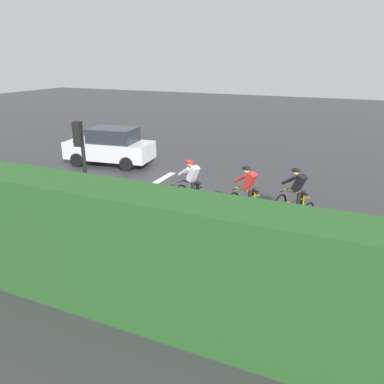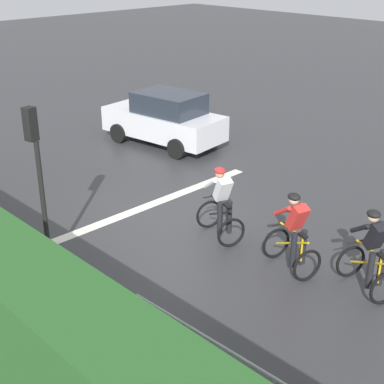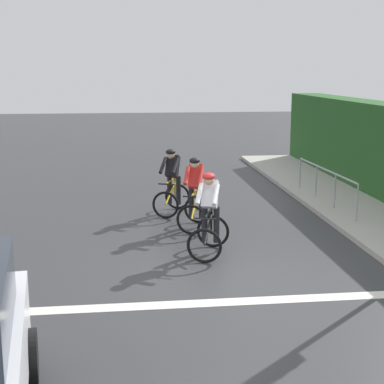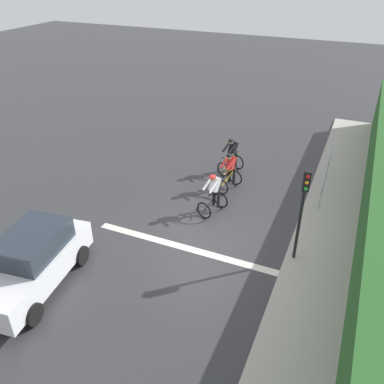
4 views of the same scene
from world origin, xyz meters
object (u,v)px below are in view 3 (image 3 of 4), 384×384
object	(u,v)px
pedestrian_railing_kerbside	(326,177)
cyclist_second	(195,194)
cyclist_lead	(172,183)
cyclist_mid	(209,215)

from	to	relation	value
pedestrian_railing_kerbside	cyclist_second	bearing A→B (deg)	-155.27
cyclist_lead	cyclist_mid	distance (m)	3.45
pedestrian_railing_kerbside	cyclist_lead	bearing A→B (deg)	-176.75
cyclist_lead	pedestrian_railing_kerbside	bearing A→B (deg)	3.25
cyclist_second	cyclist_mid	size ratio (longest dim) A/B	1.00
cyclist_second	cyclist_lead	bearing A→B (deg)	105.50
cyclist_lead	cyclist_second	distance (m)	1.52
cyclist_lead	cyclist_mid	size ratio (longest dim) A/B	1.00
pedestrian_railing_kerbside	cyclist_mid	bearing A→B (deg)	-135.06
cyclist_second	cyclist_mid	xyz separation A→B (m)	(0.03, -1.95, 0.00)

